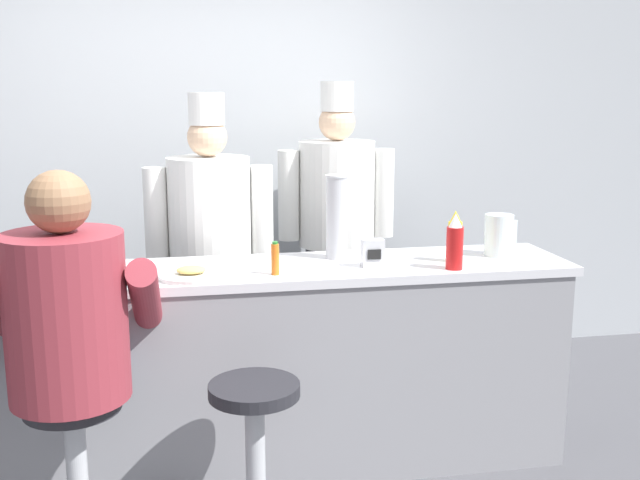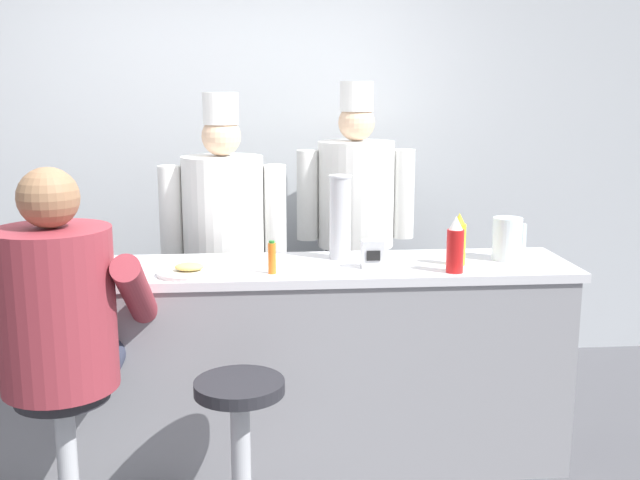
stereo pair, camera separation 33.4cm
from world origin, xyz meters
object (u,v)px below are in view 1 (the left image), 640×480
at_px(empty_stool_round, 255,435).
at_px(napkin_dispenser_chrome, 373,253).
at_px(ketchup_bottle_red, 455,243).
at_px(coffee_mug_blue, 23,275).
at_px(mustard_bottle_yellow, 455,238).
at_px(cup_stack_steel, 337,217).
at_px(cook_in_whites_near, 210,242).
at_px(diner_seated_maroon, 69,326).
at_px(hot_sauce_bottle_orange, 275,259).
at_px(breakfast_plate, 191,274).
at_px(water_pitcher_clear, 499,235).
at_px(cook_in_whites_far, 337,219).
at_px(cereal_bowl, 81,273).

bearing_deg(empty_stool_round, napkin_dispenser_chrome, 39.57).
distance_m(ketchup_bottle_red, coffee_mug_blue, 1.82).
bearing_deg(ketchup_bottle_red, coffee_mug_blue, 178.63).
relative_size(mustard_bottle_yellow, cup_stack_steel, 0.61).
distance_m(cup_stack_steel, cook_in_whites_near, 0.82).
relative_size(ketchup_bottle_red, diner_seated_maroon, 0.17).
distance_m(hot_sauce_bottle_orange, coffee_mug_blue, 1.03).
bearing_deg(mustard_bottle_yellow, cup_stack_steel, 161.51).
bearing_deg(ketchup_bottle_red, hot_sauce_bottle_orange, 176.76).
distance_m(breakfast_plate, coffee_mug_blue, 0.67).
distance_m(water_pitcher_clear, empty_stool_round, 1.51).
distance_m(breakfast_plate, napkin_dispenser_chrome, 0.81).
bearing_deg(breakfast_plate, ketchup_bottle_red, -2.80).
bearing_deg(cup_stack_steel, breakfast_plate, -159.44).
relative_size(cook_in_whites_near, cook_in_whites_far, 0.97).
bearing_deg(water_pitcher_clear, napkin_dispenser_chrome, -170.19).
relative_size(cup_stack_steel, cook_in_whites_far, 0.22).
xyz_separation_m(ketchup_bottle_red, diner_seated_maroon, (-1.60, -0.34, -0.17)).
bearing_deg(cook_in_whites_near, mustard_bottle_yellow, -33.99).
bearing_deg(cook_in_whites_far, water_pitcher_clear, -60.56).
bearing_deg(cereal_bowl, hot_sauce_bottle_orange, -4.61).
bearing_deg(cook_in_whites_far, cook_in_whites_near, -154.18).
bearing_deg(empty_stool_round, coffee_mug_blue, 154.52).
bearing_deg(coffee_mug_blue, cereal_bowl, 17.33).
bearing_deg(water_pitcher_clear, ketchup_bottle_red, -144.35).
bearing_deg(empty_stool_round, cereal_bowl, 143.95).
relative_size(hot_sauce_bottle_orange, napkin_dispenser_chrome, 1.15).
height_order(water_pitcher_clear, empty_stool_round, water_pitcher_clear).
bearing_deg(coffee_mug_blue, cup_stack_steel, 11.22).
height_order(mustard_bottle_yellow, breakfast_plate, mustard_bottle_yellow).
bearing_deg(breakfast_plate, coffee_mug_blue, -178.92).
bearing_deg(water_pitcher_clear, breakfast_plate, -173.59).
bearing_deg(diner_seated_maroon, cereal_bowl, 90.83).
bearing_deg(empty_stool_round, cook_in_whites_near, 94.62).
distance_m(diner_seated_maroon, cook_in_whites_far, 2.07).
bearing_deg(cook_in_whites_near, water_pitcher_clear, -25.90).
xyz_separation_m(water_pitcher_clear, empty_stool_round, (-1.24, -0.60, -0.63)).
bearing_deg(hot_sauce_bottle_orange, cereal_bowl, 175.39).
relative_size(diner_seated_maroon, empty_stool_round, 2.29).
bearing_deg(cup_stack_steel, mustard_bottle_yellow, -18.49).
distance_m(water_pitcher_clear, coffee_mug_blue, 2.13).
distance_m(coffee_mug_blue, cup_stack_steel, 1.39).
bearing_deg(ketchup_bottle_red, mustard_bottle_yellow, 68.98).
height_order(cup_stack_steel, diner_seated_maroon, diner_seated_maroon).
relative_size(water_pitcher_clear, diner_seated_maroon, 0.13).
height_order(cup_stack_steel, cook_in_whites_far, cook_in_whites_far).
xyz_separation_m(ketchup_bottle_red, coffee_mug_blue, (-1.82, 0.04, -0.07)).
bearing_deg(napkin_dispenser_chrome, diner_seated_maroon, -160.30).
xyz_separation_m(water_pitcher_clear, cup_stack_steel, (-0.77, 0.09, 0.10)).
distance_m(cereal_bowl, coffee_mug_blue, 0.23).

